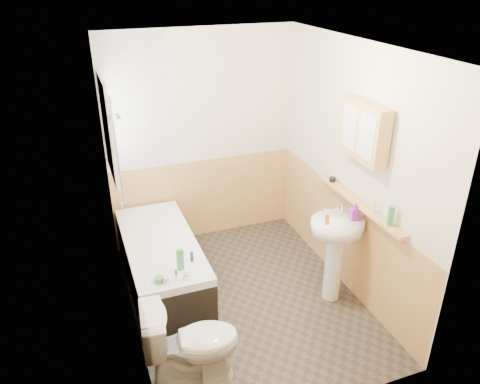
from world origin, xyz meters
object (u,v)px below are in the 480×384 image
(sink, at_px, (336,243))
(bathtub, at_px, (162,262))
(toilet, at_px, (192,344))
(medicine_cabinet, at_px, (364,131))
(pine_shelf, at_px, (358,203))

(sink, bearing_deg, bathtub, 143.41)
(bathtub, relative_size, sink, 1.60)
(toilet, height_order, medicine_cabinet, medicine_cabinet)
(bathtub, distance_m, pine_shelf, 2.08)
(pine_shelf, bearing_deg, toilet, -163.34)
(bathtub, relative_size, toilet, 2.13)
(sink, bearing_deg, medicine_cabinet, -9.52)
(toilet, relative_size, sink, 0.75)
(toilet, xyz_separation_m, sink, (1.60, 0.54, 0.27))
(bathtub, distance_m, toilet, 1.33)
(toilet, bearing_deg, sink, -65.42)
(pine_shelf, xyz_separation_m, medicine_cabinet, (-0.03, 0.00, 0.71))
(sink, distance_m, medicine_cabinet, 1.13)
(bathtub, height_order, pine_shelf, pine_shelf)
(toilet, relative_size, pine_shelf, 0.56)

